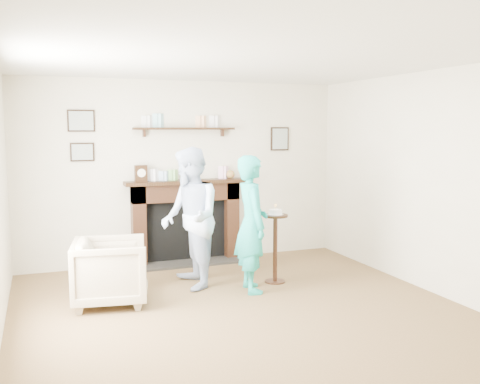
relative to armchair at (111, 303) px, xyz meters
The scene contains 6 objects.
ground 1.55m from the armchair, 38.19° to the right, with size 5.00×5.00×0.00m, color brown.
room_shell 2.05m from the armchair, 12.25° to the right, with size 4.54×5.02×2.52m.
armchair is the anchor object (origin of this frame).
man 0.99m from the armchair, 15.61° to the left, with size 0.80×0.62×1.64m, color #A8BDD2.
woman 1.57m from the armchair, ahead, with size 0.57×0.37×1.56m, color #20AFB9.
pedestal_table 2.05m from the armchair, ahead, with size 0.30×0.30×0.95m.
Camera 1 is at (-1.88, -4.69, 1.86)m, focal length 40.00 mm.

